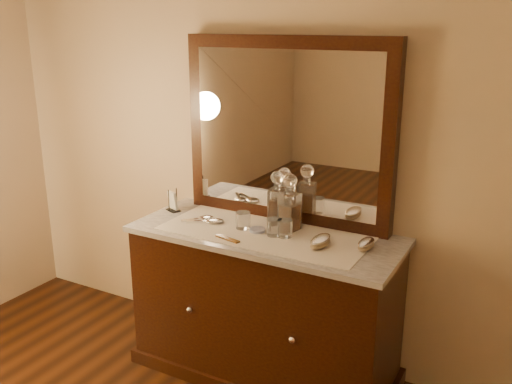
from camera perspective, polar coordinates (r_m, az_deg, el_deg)
dresser_cabinet at (r=3.13m, az=0.90°, el=-11.69°), size 1.40×0.55×0.82m
dresser_plinth at (r=3.32m, az=0.87°, el=-17.29°), size 1.46×0.59×0.08m
knob_left at (r=3.04m, az=-6.81°, el=-11.89°), size 0.04×0.04×0.04m
knob_right at (r=2.77m, az=3.72°, el=-14.85°), size 0.04×0.04×0.04m
marble_top at (r=2.95m, az=0.94°, el=-4.43°), size 1.44×0.59×0.03m
mirror_frame at (r=3.01m, az=3.18°, el=6.24°), size 1.20×0.08×1.00m
mirror_glass at (r=2.98m, az=2.89°, el=6.14°), size 1.06×0.01×0.86m
lace_runner at (r=2.92m, az=0.76°, el=-4.25°), size 1.10×0.45×0.00m
pin_dish at (r=2.94m, az=0.13°, el=-3.90°), size 0.10×0.10×0.02m
comb at (r=2.84m, az=-2.93°, el=-4.79°), size 0.15×0.06×0.01m
napkin_rack at (r=3.29m, az=-8.51°, el=-1.02°), size 0.10×0.08×0.13m
decanter_left at (r=3.04m, az=2.18°, el=-1.11°), size 0.10×0.10×0.29m
decanter_right at (r=2.94m, az=3.46°, el=-1.67°), size 0.11×0.11×0.31m
brush_near at (r=2.77m, az=6.61°, el=-5.03°), size 0.08×0.18×0.05m
brush_far at (r=2.78m, az=11.21°, el=-5.25°), size 0.07×0.15×0.04m
hand_mirror_outer at (r=3.13m, az=-5.46°, el=-2.69°), size 0.16×0.17×0.02m
hand_mirror_inner at (r=3.08m, az=-4.60°, el=-2.98°), size 0.20×0.15×0.02m
tumblers at (r=2.90m, az=1.15°, el=-3.41°), size 0.33×0.09×0.09m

